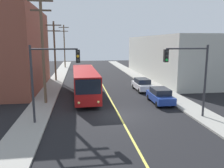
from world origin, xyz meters
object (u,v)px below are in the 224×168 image
(parked_car_blue, at_px, (160,96))
(utility_pole_near, at_px, (43,45))
(parked_car_white, at_px, (142,84))
(utility_pole_mid, at_px, (55,48))
(traffic_signal_left_corner, at_px, (52,70))
(traffic_signal_right_corner, at_px, (189,68))
(utility_pole_far, at_px, (64,44))
(city_bus, at_px, (85,82))

(parked_car_blue, bearing_deg, utility_pole_near, 173.00)
(parked_car_white, bearing_deg, utility_pole_mid, 142.43)
(utility_pole_mid, distance_m, traffic_signal_left_corner, 20.35)
(parked_car_white, distance_m, utility_pole_mid, 15.87)
(traffic_signal_right_corner, bearing_deg, parked_car_white, 93.08)
(utility_pole_mid, distance_m, traffic_signal_right_corner, 24.25)
(parked_car_white, xyz_separation_m, utility_pole_far, (-11.72, 28.89, 4.96))
(utility_pole_far, bearing_deg, traffic_signal_left_corner, -87.82)
(city_bus, distance_m, traffic_signal_left_corner, 9.35)
(city_bus, height_order, traffic_signal_left_corner, traffic_signal_left_corner)
(utility_pole_near, relative_size, traffic_signal_right_corner, 1.79)
(traffic_signal_right_corner, bearing_deg, utility_pole_near, 152.58)
(city_bus, xyz_separation_m, utility_pole_near, (-4.14, -2.63, 4.22))
(parked_car_blue, bearing_deg, traffic_signal_right_corner, -84.60)
(traffic_signal_left_corner, bearing_deg, utility_pole_mid, 95.22)
(parked_car_white, height_order, traffic_signal_right_corner, traffic_signal_right_corner)
(traffic_signal_right_corner, bearing_deg, parked_car_blue, 95.40)
(utility_pole_near, xyz_separation_m, utility_pole_far, (0.01, 33.85, -0.23))
(parked_car_blue, xyz_separation_m, parked_car_white, (-0.15, 6.42, 0.00))
(traffic_signal_left_corner, bearing_deg, utility_pole_near, 104.25)
(parked_car_blue, height_order, traffic_signal_right_corner, traffic_signal_right_corner)
(utility_pole_mid, xyz_separation_m, traffic_signal_left_corner, (1.85, -20.24, -1.06))
(utility_pole_far, bearing_deg, parked_car_blue, -71.42)
(city_bus, relative_size, parked_car_blue, 2.76)
(parked_car_white, height_order, utility_pole_near, utility_pole_near)
(parked_car_blue, xyz_separation_m, utility_pole_near, (-11.88, 1.46, 5.19))
(utility_pole_mid, bearing_deg, parked_car_white, -37.57)
(city_bus, xyz_separation_m, parked_car_blue, (7.73, -4.09, -0.98))
(parked_car_blue, height_order, utility_pole_near, utility_pole_near)
(utility_pole_near, xyz_separation_m, traffic_signal_right_corner, (12.34, -6.40, -1.73))
(traffic_signal_left_corner, distance_m, traffic_signal_right_corner, 10.83)
(utility_pole_mid, bearing_deg, traffic_signal_right_corner, -58.46)
(city_bus, distance_m, parked_car_white, 8.00)
(utility_pole_far, bearing_deg, traffic_signal_right_corner, -72.96)
(utility_pole_far, bearing_deg, utility_pole_mid, -90.97)
(parked_car_blue, relative_size, utility_pole_far, 0.43)
(utility_pole_far, height_order, traffic_signal_left_corner, utility_pole_far)
(traffic_signal_left_corner, xyz_separation_m, traffic_signal_right_corner, (10.82, -0.41, 0.00))
(utility_pole_far, height_order, traffic_signal_right_corner, utility_pole_far)
(traffic_signal_left_corner, bearing_deg, city_bus, 73.10)
(utility_pole_near, bearing_deg, traffic_signal_right_corner, -27.42)
(parked_car_white, distance_m, utility_pole_near, 13.76)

